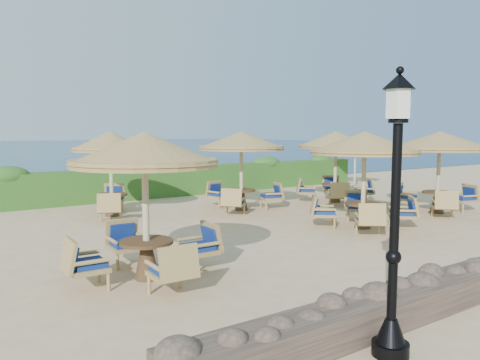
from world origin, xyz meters
TOP-DOWN VIEW (x-y plane):
  - ground at (0.00, 0.00)m, footprint 120.00×120.00m
  - hedge at (0.00, 7.20)m, footprint 18.00×0.90m
  - lamp_post at (-4.80, -6.80)m, footprint 0.44×0.44m
  - extra_parasol at (7.80, 5.20)m, footprint 2.30×2.30m
  - cafe_set_0 at (-6.06, -2.45)m, footprint 2.81×2.81m
  - cafe_set_1 at (0.62, -1.61)m, footprint 2.95×2.95m
  - cafe_set_2 at (4.47, -1.35)m, footprint 3.17×3.17m
  - cafe_set_3 at (-4.48, 4.05)m, footprint 2.34×2.86m
  - cafe_set_4 at (-0.50, 2.68)m, footprint 2.91×2.91m
  - cafe_set_5 at (3.42, 2.20)m, footprint 2.79×2.79m

SIDE VIEW (x-z plane):
  - ground at x=0.00m, z-range 0.00..0.00m
  - hedge at x=0.00m, z-range 0.00..1.20m
  - lamp_post at x=-4.80m, z-range -0.10..3.21m
  - cafe_set_0 at x=-6.06m, z-range 0.45..3.10m
  - cafe_set_5 at x=3.42m, z-range 0.49..3.15m
  - cafe_set_1 at x=0.62m, z-range 0.53..3.19m
  - cafe_set_3 at x=-4.48m, z-range 0.58..3.23m
  - cafe_set_4 at x=-0.50m, z-range 0.61..3.26m
  - cafe_set_2 at x=4.47m, z-range 0.66..3.31m
  - extra_parasol at x=7.80m, z-range 0.97..3.37m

